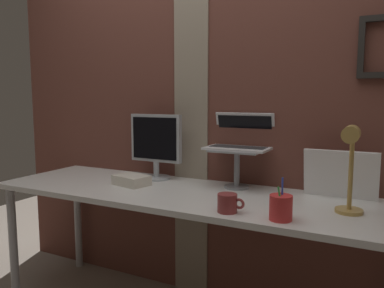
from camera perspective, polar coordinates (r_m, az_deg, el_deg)
brick_wall_back at (r=2.35m, az=3.04°, el=6.33°), size 3.05×0.16×2.47m
desk at (r=2.08m, az=-1.27°, el=-9.05°), size 2.21×0.67×0.76m
monitor at (r=2.35m, az=-5.48°, el=0.24°), size 0.35×0.18×0.40m
laptop_stand at (r=2.13m, az=6.81°, el=-2.73°), size 0.28×0.22×0.22m
laptop at (r=2.17m, az=7.44°, el=0.81°), size 0.35×0.26×0.20m
whiteboard_panel at (r=2.04m, az=21.53°, el=-4.31°), size 0.36×0.07×0.25m
desk_lamp at (r=1.73m, az=22.84°, el=-2.26°), size 0.12×0.20×0.39m
pen_cup at (r=1.63m, az=13.28°, el=-9.33°), size 0.10×0.10×0.18m
coffee_mug at (r=1.70m, az=5.43°, el=-8.89°), size 0.12×0.09×0.08m
paper_clutter_stack at (r=2.23m, az=-9.20°, el=-5.43°), size 0.23×0.18×0.06m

